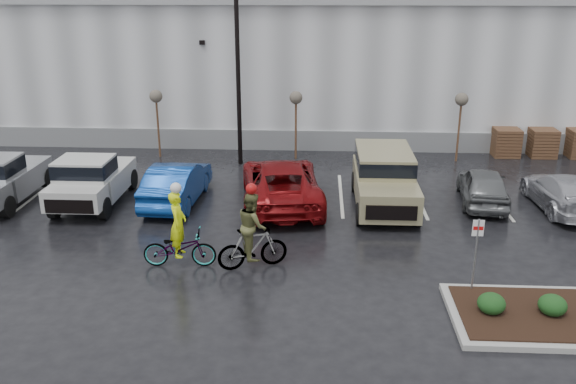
# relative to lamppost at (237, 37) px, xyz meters

# --- Properties ---
(ground) EXTENTS (120.00, 120.00, 0.00)m
(ground) POSITION_rel_lamppost_xyz_m (4.00, -12.00, -5.69)
(ground) COLOR black
(ground) RESTS_ON ground
(warehouse) EXTENTS (60.50, 15.50, 7.20)m
(warehouse) POSITION_rel_lamppost_xyz_m (4.00, 9.99, -2.04)
(warehouse) COLOR #A7A9AB
(warehouse) RESTS_ON ground
(wooded_ridge) EXTENTS (80.00, 25.00, 6.00)m
(wooded_ridge) POSITION_rel_lamppost_xyz_m (4.00, 33.00, -2.69)
(wooded_ridge) COLOR #213B18
(wooded_ridge) RESTS_ON ground
(lamppost) EXTENTS (0.50, 1.00, 9.22)m
(lamppost) POSITION_rel_lamppost_xyz_m (0.00, 0.00, 0.00)
(lamppost) COLOR black
(lamppost) RESTS_ON ground
(sapling_west) EXTENTS (0.60, 0.60, 3.20)m
(sapling_west) POSITION_rel_lamppost_xyz_m (-4.00, 1.00, -2.96)
(sapling_west) COLOR #46291C
(sapling_west) RESTS_ON ground
(sapling_mid) EXTENTS (0.60, 0.60, 3.20)m
(sapling_mid) POSITION_rel_lamppost_xyz_m (2.50, 1.00, -2.96)
(sapling_mid) COLOR #46291C
(sapling_mid) RESTS_ON ground
(sapling_east) EXTENTS (0.60, 0.60, 3.20)m
(sapling_east) POSITION_rel_lamppost_xyz_m (10.00, 1.00, -2.96)
(sapling_east) COLOR #46291C
(sapling_east) RESTS_ON ground
(pallet_stack_a) EXTENTS (1.20, 1.20, 1.35)m
(pallet_stack_a) POSITION_rel_lamppost_xyz_m (12.50, 2.00, -5.01)
(pallet_stack_a) COLOR #46291C
(pallet_stack_a) RESTS_ON ground
(pallet_stack_b) EXTENTS (1.20, 1.20, 1.35)m
(pallet_stack_b) POSITION_rel_lamppost_xyz_m (14.20, 2.00, -5.01)
(pallet_stack_b) COLOR #46291C
(pallet_stack_b) RESTS_ON ground
(shrub_a) EXTENTS (0.70, 0.70, 0.52)m
(shrub_a) POSITION_rel_lamppost_xyz_m (8.00, -13.00, -5.27)
(shrub_a) COLOR black
(shrub_a) RESTS_ON curb_island
(shrub_b) EXTENTS (0.70, 0.70, 0.52)m
(shrub_b) POSITION_rel_lamppost_xyz_m (9.50, -13.00, -5.27)
(shrub_b) COLOR black
(shrub_b) RESTS_ON curb_island
(fire_lane_sign) EXTENTS (0.30, 0.05, 2.20)m
(fire_lane_sign) POSITION_rel_lamppost_xyz_m (7.80, -11.80, -4.28)
(fire_lane_sign) COLOR gray
(fire_lane_sign) RESTS_ON ground
(pickup_silver) EXTENTS (2.10, 5.20, 1.96)m
(pickup_silver) POSITION_rel_lamppost_xyz_m (-8.36, -5.21, -4.71)
(pickup_silver) COLOR #B5B8BD
(pickup_silver) RESTS_ON ground
(pickup_white) EXTENTS (2.10, 5.20, 1.96)m
(pickup_white) POSITION_rel_lamppost_xyz_m (-4.86, -5.18, -4.71)
(pickup_white) COLOR #B7B8B4
(pickup_white) RESTS_ON ground
(car_blue) EXTENTS (1.89, 4.79, 1.55)m
(car_blue) POSITION_rel_lamppost_xyz_m (-1.75, -5.14, -4.91)
(car_blue) COLOR navy
(car_blue) RESTS_ON ground
(car_red) EXTENTS (3.57, 6.40, 1.69)m
(car_red) POSITION_rel_lamppost_xyz_m (2.20, -5.09, -4.84)
(car_red) COLOR maroon
(car_red) RESTS_ON ground
(suv_tan) EXTENTS (2.20, 5.10, 2.06)m
(suv_tan) POSITION_rel_lamppost_xyz_m (6.04, -5.24, -4.66)
(suv_tan) COLOR gray
(suv_tan) RESTS_ON ground
(car_grey) EXTENTS (2.12, 4.26, 1.39)m
(car_grey) POSITION_rel_lamppost_xyz_m (9.81, -4.62, -4.99)
(car_grey) COLOR slate
(car_grey) RESTS_ON ground
(car_far_silver) EXTENTS (2.01, 4.62, 1.33)m
(car_far_silver) POSITION_rel_lamppost_xyz_m (12.57, -5.08, -5.02)
(car_far_silver) COLOR #B6B7BF
(car_far_silver) RESTS_ON ground
(cyclist_hivis) EXTENTS (2.19, 0.86, 2.61)m
(cyclist_hivis) POSITION_rel_lamppost_xyz_m (-0.45, -10.50, -4.89)
(cyclist_hivis) COLOR #3F3F44
(cyclist_hivis) RESTS_ON ground
(cyclist_olive) EXTENTS (2.10, 1.26, 2.63)m
(cyclist_olive) POSITION_rel_lamppost_xyz_m (1.72, -10.50, -4.75)
(cyclist_olive) COLOR #3F3F44
(cyclist_olive) RESTS_ON ground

